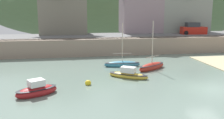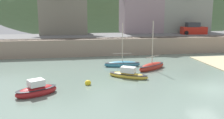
{
  "view_description": "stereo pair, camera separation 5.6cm",
  "coord_description": "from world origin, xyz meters",
  "px_view_note": "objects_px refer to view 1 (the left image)",
  "views": [
    {
      "loc": [
        -11.13,
        -18.87,
        6.64
      ],
      "look_at": [
        -6.75,
        7.36,
        1.24
      ],
      "focal_mm": 40.51,
      "sensor_mm": 36.0,
      "label": 1
    },
    {
      "loc": [
        -11.08,
        -18.88,
        6.64
      ],
      "look_at": [
        -6.75,
        7.36,
        1.24
      ],
      "focal_mm": 40.51,
      "sensor_mm": 36.0,
      "label": 2
    }
  ],
  "objects_px": {
    "waterfront_building_right": "(183,7)",
    "sailboat_far_left": "(122,64)",
    "rowboat_small_beached": "(128,75)",
    "mooring_buoy": "(88,83)",
    "waterfront_building_left": "(63,6)",
    "parked_car_near_slipway": "(193,29)",
    "waterfront_building_centre": "(142,4)",
    "sailboat_nearest_shore": "(37,90)",
    "motorboat_with_cabin": "(152,67)"
  },
  "relations": [
    {
      "from": "waterfront_building_left",
      "to": "rowboat_small_beached",
      "type": "relative_size",
      "value": 2.23
    },
    {
      "from": "waterfront_building_centre",
      "to": "mooring_buoy",
      "type": "height_order",
      "value": "waterfront_building_centre"
    },
    {
      "from": "waterfront_building_right",
      "to": "mooring_buoy",
      "type": "relative_size",
      "value": 16.78
    },
    {
      "from": "waterfront_building_left",
      "to": "mooring_buoy",
      "type": "relative_size",
      "value": 16.46
    },
    {
      "from": "waterfront_building_centre",
      "to": "mooring_buoy",
      "type": "bearing_deg",
      "value": -116.47
    },
    {
      "from": "waterfront_building_left",
      "to": "motorboat_with_cabin",
      "type": "height_order",
      "value": "waterfront_building_left"
    },
    {
      "from": "waterfront_building_right",
      "to": "motorboat_with_cabin",
      "type": "distance_m",
      "value": 22.3
    },
    {
      "from": "sailboat_far_left",
      "to": "rowboat_small_beached",
      "type": "height_order",
      "value": "sailboat_far_left"
    },
    {
      "from": "sailboat_nearest_shore",
      "to": "parked_car_near_slipway",
      "type": "height_order",
      "value": "parked_car_near_slipway"
    },
    {
      "from": "waterfront_building_right",
      "to": "rowboat_small_beached",
      "type": "bearing_deg",
      "value": -125.59
    },
    {
      "from": "waterfront_building_right",
      "to": "sailboat_far_left",
      "type": "height_order",
      "value": "waterfront_building_right"
    },
    {
      "from": "rowboat_small_beached",
      "to": "mooring_buoy",
      "type": "xyz_separation_m",
      "value": [
        -4.05,
        -1.76,
        -0.13
      ]
    },
    {
      "from": "waterfront_building_left",
      "to": "mooring_buoy",
      "type": "distance_m",
      "value": 23.71
    },
    {
      "from": "waterfront_building_centre",
      "to": "sailboat_far_left",
      "type": "relative_size",
      "value": 1.91
    },
    {
      "from": "sailboat_nearest_shore",
      "to": "motorboat_with_cabin",
      "type": "bearing_deg",
      "value": 0.84
    },
    {
      "from": "waterfront_building_centre",
      "to": "motorboat_with_cabin",
      "type": "xyz_separation_m",
      "value": [
        -3.84,
        -17.94,
        -7.12
      ]
    },
    {
      "from": "sailboat_far_left",
      "to": "waterfront_building_right",
      "type": "bearing_deg",
      "value": 52.05
    },
    {
      "from": "waterfront_building_right",
      "to": "rowboat_small_beached",
      "type": "height_order",
      "value": "waterfront_building_right"
    },
    {
      "from": "waterfront_building_centre",
      "to": "parked_car_near_slipway",
      "type": "xyz_separation_m",
      "value": [
        7.73,
        -4.5,
        -4.23
      ]
    },
    {
      "from": "motorboat_with_cabin",
      "to": "mooring_buoy",
      "type": "height_order",
      "value": "motorboat_with_cabin"
    },
    {
      "from": "sailboat_nearest_shore",
      "to": "rowboat_small_beached",
      "type": "distance_m",
      "value": 9.02
    },
    {
      "from": "mooring_buoy",
      "to": "motorboat_with_cabin",
      "type": "bearing_deg",
      "value": 32.11
    },
    {
      "from": "waterfront_building_right",
      "to": "waterfront_building_left",
      "type": "bearing_deg",
      "value": 180.0
    },
    {
      "from": "waterfront_building_left",
      "to": "waterfront_building_right",
      "type": "xyz_separation_m",
      "value": [
        21.4,
        -0.0,
        -0.13
      ]
    },
    {
      "from": "motorboat_with_cabin",
      "to": "sailboat_nearest_shore",
      "type": "xyz_separation_m",
      "value": [
        -11.54,
        -6.64,
        0.05
      ]
    },
    {
      "from": "waterfront_building_left",
      "to": "parked_car_near_slipway",
      "type": "xyz_separation_m",
      "value": [
        21.42,
        -4.5,
        -3.75
      ]
    },
    {
      "from": "motorboat_with_cabin",
      "to": "parked_car_near_slipway",
      "type": "xyz_separation_m",
      "value": [
        11.57,
        13.44,
        2.89
      ]
    },
    {
      "from": "waterfront_building_left",
      "to": "parked_car_near_slipway",
      "type": "height_order",
      "value": "waterfront_building_left"
    },
    {
      "from": "sailboat_far_left",
      "to": "rowboat_small_beached",
      "type": "relative_size",
      "value": 1.3
    },
    {
      "from": "sailboat_far_left",
      "to": "mooring_buoy",
      "type": "distance_m",
      "value": 7.92
    },
    {
      "from": "waterfront_building_centre",
      "to": "parked_car_near_slipway",
      "type": "relative_size",
      "value": 2.35
    },
    {
      "from": "sailboat_nearest_shore",
      "to": "waterfront_building_left",
      "type": "bearing_deg",
      "value": 57.0
    },
    {
      "from": "waterfront_building_centre",
      "to": "sailboat_nearest_shore",
      "type": "bearing_deg",
      "value": -122.05
    },
    {
      "from": "waterfront_building_right",
      "to": "rowboat_small_beached",
      "type": "distance_m",
      "value": 26.42
    },
    {
      "from": "waterfront_building_left",
      "to": "waterfront_building_right",
      "type": "distance_m",
      "value": 21.4
    },
    {
      "from": "sailboat_far_left",
      "to": "rowboat_small_beached",
      "type": "bearing_deg",
      "value": -90.45
    },
    {
      "from": "motorboat_with_cabin",
      "to": "rowboat_small_beached",
      "type": "height_order",
      "value": "motorboat_with_cabin"
    },
    {
      "from": "motorboat_with_cabin",
      "to": "mooring_buoy",
      "type": "distance_m",
      "value": 8.74
    },
    {
      "from": "rowboat_small_beached",
      "to": "motorboat_with_cabin",
      "type": "bearing_deg",
      "value": 74.12
    },
    {
      "from": "rowboat_small_beached",
      "to": "mooring_buoy",
      "type": "relative_size",
      "value": 7.37
    },
    {
      "from": "mooring_buoy",
      "to": "sailboat_nearest_shore",
      "type": "bearing_deg",
      "value": -154.32
    },
    {
      "from": "waterfront_building_left",
      "to": "sailboat_nearest_shore",
      "type": "xyz_separation_m",
      "value": [
        -1.69,
        -24.57,
        -6.59
      ]
    },
    {
      "from": "waterfront_building_right",
      "to": "sailboat_far_left",
      "type": "relative_size",
      "value": 1.76
    },
    {
      "from": "motorboat_with_cabin",
      "to": "sailboat_far_left",
      "type": "height_order",
      "value": "motorboat_with_cabin"
    },
    {
      "from": "sailboat_nearest_shore",
      "to": "rowboat_small_beached",
      "type": "xyz_separation_m",
      "value": [
        8.19,
        3.76,
        -0.06
      ]
    },
    {
      "from": "waterfront_building_right",
      "to": "mooring_buoy",
      "type": "distance_m",
      "value": 30.22
    },
    {
      "from": "parked_car_near_slipway",
      "to": "waterfront_building_right",
      "type": "bearing_deg",
      "value": 94.83
    },
    {
      "from": "waterfront_building_centre",
      "to": "sailboat_far_left",
      "type": "distance_m",
      "value": 18.83
    },
    {
      "from": "motorboat_with_cabin",
      "to": "rowboat_small_beached",
      "type": "distance_m",
      "value": 4.42
    },
    {
      "from": "rowboat_small_beached",
      "to": "mooring_buoy",
      "type": "distance_m",
      "value": 4.42
    }
  ]
}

